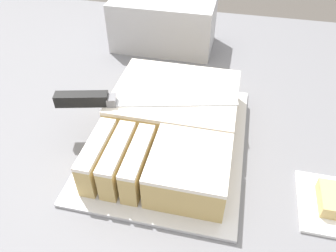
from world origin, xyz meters
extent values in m
cube|color=slate|center=(0.00, 0.00, 0.45)|extent=(1.40, 1.10, 0.90)
cube|color=silver|center=(0.07, -0.07, 0.90)|extent=(0.28, 0.36, 0.01)
cube|color=tan|center=(0.07, 0.00, 0.93)|extent=(0.23, 0.19, 0.06)
cube|color=white|center=(0.07, 0.00, 0.96)|extent=(0.23, 0.19, 0.01)
cube|color=tan|center=(0.13, -0.16, 0.93)|extent=(0.12, 0.12, 0.06)
cube|color=white|center=(0.13, -0.16, 0.96)|extent=(0.12, 0.12, 0.01)
cube|color=tan|center=(-0.02, -0.16, 0.93)|extent=(0.03, 0.12, 0.06)
cube|color=white|center=(-0.02, -0.16, 0.96)|extent=(0.03, 0.12, 0.01)
cube|color=tan|center=(0.01, -0.16, 0.93)|extent=(0.03, 0.12, 0.06)
cube|color=white|center=(0.01, -0.16, 0.96)|extent=(0.03, 0.12, 0.01)
cube|color=tan|center=(0.05, -0.16, 0.93)|extent=(0.03, 0.12, 0.06)
cube|color=white|center=(0.05, -0.16, 0.96)|extent=(0.03, 0.12, 0.01)
cube|color=silver|center=(0.07, -0.04, 0.97)|extent=(0.23, 0.08, 0.00)
cube|color=slate|center=(-0.03, -0.07, 0.98)|extent=(0.02, 0.03, 0.02)
cube|color=black|center=(-0.08, -0.08, 0.98)|extent=(0.10, 0.04, 0.02)
cube|color=white|center=(0.36, -0.15, 0.90)|extent=(0.11, 0.11, 0.01)
cube|color=#B2B2B7|center=(-0.02, 0.30, 0.96)|extent=(0.26, 0.15, 0.13)
camera|label=1|loc=(0.17, -0.49, 1.33)|focal=35.00mm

